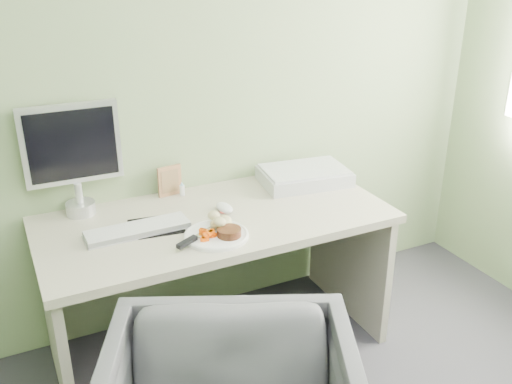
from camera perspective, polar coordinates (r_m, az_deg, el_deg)
name	(u,v)px	position (r m, az deg, el deg)	size (l,w,h in m)	color
wall_back	(182,66)	(2.77, -7.43, 12.37)	(3.50, 3.50, 0.00)	gray
desk	(217,251)	(2.71, -3.96, -5.90)	(1.60, 0.75, 0.73)	#BFB8A0
plate	(216,235)	(2.44, -3.98, -4.36)	(0.28, 0.28, 0.01)	white
steak	(229,232)	(2.41, -2.71, -4.03)	(0.10, 0.10, 0.03)	black
potato_pile	(220,221)	(2.47, -3.58, -2.95)	(0.11, 0.08, 0.06)	tan
carrot_heap	(206,233)	(2.40, -5.03, -4.06)	(0.07, 0.06, 0.05)	#FF5605
steak_knife	(194,238)	(2.39, -6.21, -4.60)	(0.25, 0.15, 0.02)	silver
mousepad	(156,226)	(2.56, -9.95, -3.38)	(0.23, 0.20, 0.00)	black
keyboard	(138,229)	(2.52, -11.75, -3.63)	(0.44, 0.13, 0.02)	white
computer_mouse	(224,208)	(2.66, -3.19, -1.58)	(0.06, 0.11, 0.04)	white
photo_frame	(170,181)	(2.84, -8.63, 1.12)	(0.12, 0.01, 0.15)	#9B6F48
eyedrop_bottle	(182,189)	(2.84, -7.40, 0.28)	(0.03, 0.03, 0.07)	white
scanner	(304,176)	(2.98, 4.85, 1.56)	(0.44, 0.30, 0.07)	#BABDC1
monitor	(73,153)	(2.67, -17.85, 3.69)	(0.43, 0.13, 0.51)	silver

